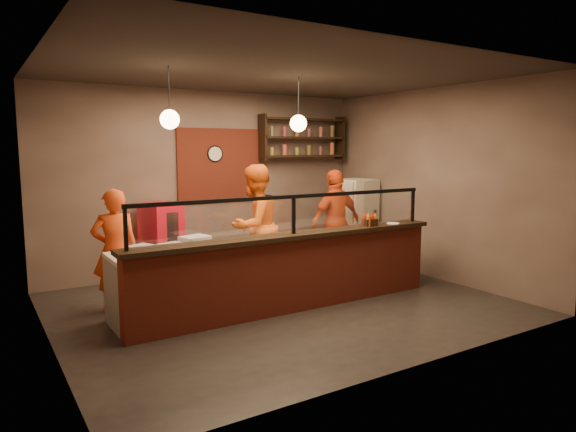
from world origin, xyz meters
TOP-DOWN VIEW (x-y plane):
  - floor at (0.00, 0.00)m, footprint 6.00×6.00m
  - ceiling at (0.00, 0.00)m, footprint 6.00×6.00m
  - wall_back at (0.00, 2.50)m, footprint 6.00×0.00m
  - wall_left at (-3.00, 0.00)m, footprint 0.00×5.00m
  - wall_right at (3.00, 0.00)m, footprint 0.00×5.00m
  - wall_front at (0.00, -2.50)m, footprint 6.00×0.00m
  - brick_patch at (0.20, 2.47)m, footprint 1.60×0.04m
  - service_counter at (0.00, -0.30)m, footprint 4.60×0.25m
  - counter_ledge at (0.00, -0.30)m, footprint 4.70×0.37m
  - worktop_cabinet at (0.00, 0.20)m, footprint 4.60×0.75m
  - worktop at (0.00, 0.20)m, footprint 4.60×0.75m
  - sneeze_guard at (0.00, -0.30)m, footprint 4.50×0.05m
  - wall_shelving at (1.90, 2.32)m, footprint 1.84×0.28m
  - wall_clock at (0.10, 2.46)m, footprint 0.30×0.04m
  - pendant_left at (-1.50, 0.20)m, footprint 0.24×0.24m
  - pendant_right at (0.40, 0.20)m, footprint 0.24×0.24m
  - cook_left at (-2.05, 0.96)m, footprint 0.66×0.49m
  - cook_mid at (0.15, 1.08)m, footprint 1.14×1.02m
  - cook_right at (1.81, 1.13)m, footprint 1.12×0.56m
  - fridge at (2.60, 1.56)m, footprint 0.76×0.72m
  - red_cooler at (-1.02, 2.15)m, footprint 0.71×0.68m
  - pizza_dough at (-0.16, 0.14)m, footprint 0.61×0.61m
  - prep_tub_a at (-1.96, 0.07)m, footprint 0.34×0.32m
  - prep_tub_b at (-1.23, 0.15)m, footprint 0.40×0.36m
  - prep_tub_c at (-1.62, -0.07)m, footprint 0.35×0.31m
  - rolling_pin at (-0.55, 0.12)m, footprint 0.36×0.10m
  - condiment_caddy at (1.32, -0.32)m, footprint 0.21×0.17m
  - pepper_mill at (1.51, -0.22)m, footprint 0.05×0.05m
  - small_plate at (1.76, -0.35)m, footprint 0.23×0.23m

SIDE VIEW (x-z plane):
  - floor at x=0.00m, z-range 0.00..0.00m
  - worktop_cabinet at x=0.00m, z-range 0.00..0.85m
  - service_counter at x=0.00m, z-range 0.00..1.00m
  - red_cooler at x=-1.02m, z-range 0.00..1.32m
  - fridge at x=2.60m, z-range 0.00..1.62m
  - cook_left at x=-2.05m, z-range 0.00..1.67m
  - worktop at x=0.00m, z-range 0.85..0.90m
  - pizza_dough at x=-0.16m, z-range 0.90..0.91m
  - cook_right at x=1.81m, z-range 0.00..1.83m
  - rolling_pin at x=-0.55m, z-range 0.90..0.96m
  - prep_tub_a at x=-1.96m, z-range 0.90..1.04m
  - prep_tub_c at x=-1.62m, z-range 0.90..1.05m
  - cook_mid at x=0.15m, z-range 0.00..1.95m
  - prep_tub_b at x=-1.23m, z-range 0.90..1.07m
  - counter_ledge at x=0.00m, z-range 1.00..1.06m
  - small_plate at x=1.76m, z-range 1.06..1.07m
  - condiment_caddy at x=1.32m, z-range 1.06..1.17m
  - pepper_mill at x=1.51m, z-range 1.06..1.27m
  - sneeze_guard at x=0.00m, z-range 1.11..1.63m
  - wall_back at x=0.00m, z-range -1.40..4.60m
  - wall_left at x=-3.00m, z-range -0.90..4.10m
  - wall_right at x=3.00m, z-range -0.90..4.10m
  - wall_front at x=0.00m, z-range -1.40..4.60m
  - brick_patch at x=0.20m, z-range 1.25..2.55m
  - wall_clock at x=0.10m, z-range 1.95..2.25m
  - wall_shelving at x=1.90m, z-range 1.98..2.83m
  - pendant_left at x=-1.50m, z-range 2.17..2.94m
  - pendant_right at x=0.40m, z-range 2.17..2.94m
  - ceiling at x=0.00m, z-range 3.20..3.20m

